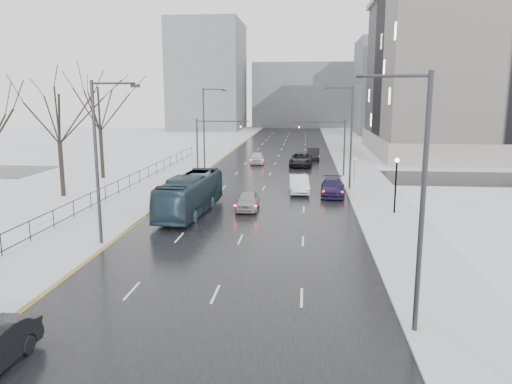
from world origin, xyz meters
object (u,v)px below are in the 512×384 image
(mast_signal_right, at_px, (335,141))
(bus, at_px, (190,194))
(streetlight_r_near, at_px, (417,192))
(no_uturn_sign, at_px, (355,161))
(sedan_right_cross, at_px, (301,160))
(streetlight_r_mid, at_px, (349,132))
(mast_signal_left, at_px, (206,139))
(streetlight_l_near, at_px, (100,155))
(sedan_right_distant, at_px, (313,154))
(sedan_right_far, at_px, (333,187))
(sedan_right_near, at_px, (299,184))
(lamppost_r_mid, at_px, (396,177))
(sedan_center_near, at_px, (248,200))
(sedan_center_far, at_px, (257,158))
(tree_park_d, at_px, (64,197))
(streetlight_l_far, at_px, (206,124))
(tree_park_e, at_px, (103,179))

(mast_signal_right, bearing_deg, bus, -122.28)
(bus, bearing_deg, streetlight_r_near, -51.35)
(no_uturn_sign, xyz_separation_m, sedan_right_cross, (-5.70, 12.01, -1.41))
(streetlight_r_mid, xyz_separation_m, mast_signal_left, (-15.49, 8.00, -1.51))
(streetlight_l_near, xyz_separation_m, sedan_right_cross, (11.67, 36.01, -4.73))
(streetlight_l_near, relative_size, sedan_right_distant, 2.01)
(sedan_right_far, bearing_deg, mast_signal_left, 144.04)
(streetlight_r_mid, bearing_deg, sedan_right_distant, 97.38)
(sedan_right_near, bearing_deg, sedan_right_far, -22.41)
(lamppost_r_mid, distance_m, sedan_center_near, 11.72)
(mast_signal_left, distance_m, bus, 19.53)
(sedan_right_cross, distance_m, sedan_center_far, 6.18)
(mast_signal_left, height_order, sedan_right_far, mast_signal_left)
(tree_park_d, relative_size, sedan_right_near, 2.46)
(tree_park_d, distance_m, sedan_right_far, 24.59)
(sedan_center_near, bearing_deg, sedan_right_cross, 79.81)
(sedan_center_near, bearing_deg, streetlight_l_near, -127.30)
(mast_signal_left, bearing_deg, sedan_center_near, -68.64)
(streetlight_l_far, distance_m, lamppost_r_mid, 29.30)
(streetlight_r_near, xyz_separation_m, sedan_right_distant, (-2.98, 52.97, -4.76))
(lamppost_r_mid, height_order, sedan_center_far, lamppost_r_mid)
(mast_signal_right, relative_size, sedan_center_near, 1.51)
(lamppost_r_mid, relative_size, sedan_right_distant, 0.86)
(lamppost_r_mid, height_order, sedan_right_cross, lamppost_r_mid)
(sedan_right_cross, bearing_deg, bus, -104.23)
(streetlight_r_near, height_order, mast_signal_right, streetlight_r_near)
(sedan_right_near, xyz_separation_m, sedan_right_distant, (1.69, 24.99, -0.02))
(streetlight_r_near, relative_size, mast_signal_right, 1.54)
(bus, bearing_deg, sedan_right_near, 51.94)
(sedan_right_near, relative_size, sedan_right_far, 0.96)
(tree_park_e, xyz_separation_m, lamppost_r_mid, (29.20, -14.00, 2.94))
(sedan_center_near, height_order, sedan_right_cross, sedan_right_cross)
(mast_signal_right, distance_m, bus, 22.85)
(streetlight_l_far, distance_m, sedan_right_distant, 17.93)
(streetlight_r_near, relative_size, sedan_right_far, 1.89)
(lamppost_r_mid, bearing_deg, streetlight_l_near, -152.45)
(lamppost_r_mid, bearing_deg, sedan_center_near, 177.31)
(sedan_center_near, height_order, sedan_right_distant, sedan_right_distant)
(sedan_right_far, bearing_deg, bus, -141.99)
(tree_park_d, distance_m, streetlight_l_far, 21.17)
(streetlight_r_near, xyz_separation_m, streetlight_l_near, (-16.33, 10.00, 0.00))
(bus, bearing_deg, sedan_right_far, 39.54)
(lamppost_r_mid, xyz_separation_m, sedan_right_cross, (-7.50, 26.01, -2.05))
(bus, bearing_deg, streetlight_r_mid, 44.87)
(tree_park_d, distance_m, sedan_right_near, 21.69)
(mast_signal_right, relative_size, no_uturn_sign, 2.41)
(streetlight_r_near, bearing_deg, streetlight_r_mid, 90.00)
(mast_signal_left, distance_m, sedan_center_far, 11.55)
(mast_signal_left, height_order, sedan_center_near, mast_signal_left)
(sedan_center_near, bearing_deg, sedan_right_distant, 78.78)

